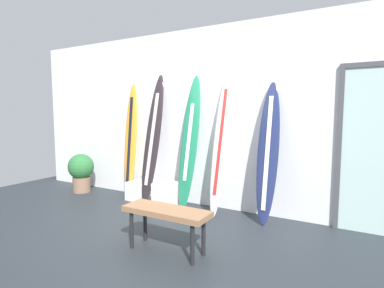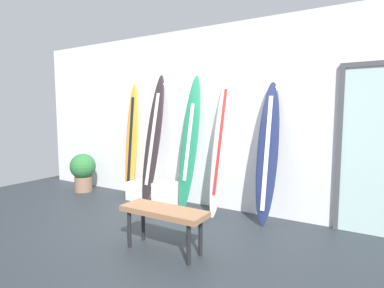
% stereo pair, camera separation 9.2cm
% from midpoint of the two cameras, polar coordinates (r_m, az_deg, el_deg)
% --- Properties ---
extents(ground, '(8.00, 8.00, 0.04)m').
position_cam_midpoint_polar(ground, '(4.17, -6.40, -15.42)').
color(ground, '#272D32').
extents(wall_back, '(7.20, 0.20, 2.80)m').
position_cam_midpoint_polar(wall_back, '(4.98, 2.55, 4.82)').
color(wall_back, silver).
rests_on(wall_back, ground).
extents(surfboard_sunset, '(0.26, 0.31, 2.00)m').
position_cam_midpoint_polar(surfboard_sunset, '(5.53, -10.66, 0.67)').
color(surfboard_sunset, orange).
rests_on(surfboard_sunset, ground).
extents(surfboard_charcoal, '(0.31, 0.53, 2.12)m').
position_cam_midpoint_polar(surfboard_charcoal, '(5.06, -6.72, 0.79)').
color(surfboard_charcoal, black).
rests_on(surfboard_charcoal, ground).
extents(surfboard_emerald, '(0.32, 0.48, 2.08)m').
position_cam_midpoint_polar(surfboard_emerald, '(4.72, 0.09, 0.36)').
color(surfboard_emerald, '#1D7551').
rests_on(surfboard_emerald, ground).
extents(surfboard_ivory, '(0.26, 0.53, 2.16)m').
position_cam_midpoint_polar(surfboard_ivory, '(4.44, 5.93, 0.27)').
color(surfboard_ivory, silver).
rests_on(surfboard_ivory, ground).
extents(surfboard_navy, '(0.30, 0.44, 1.91)m').
position_cam_midpoint_polar(surfboard_navy, '(4.23, 14.43, -1.75)').
color(surfboard_navy, navy).
rests_on(surfboard_navy, ground).
extents(display_block_left, '(0.37, 0.37, 0.38)m').
position_cam_midpoint_polar(display_block_left, '(4.95, -4.04, -9.35)').
color(display_block_left, white).
rests_on(display_block_left, ground).
extents(display_block_center, '(0.41, 0.41, 0.31)m').
position_cam_midpoint_polar(display_block_center, '(5.42, -8.83, -8.47)').
color(display_block_center, silver).
rests_on(display_block_center, ground).
extents(potted_plant, '(0.47, 0.47, 0.72)m').
position_cam_midpoint_polar(potted_plant, '(6.16, -19.19, -4.59)').
color(potted_plant, '#805F4B').
rests_on(potted_plant, ground).
extents(bench, '(0.96, 0.34, 0.47)m').
position_cam_midpoint_polar(bench, '(3.37, -4.47, -12.85)').
color(bench, '#906545').
rests_on(bench, ground).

